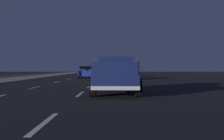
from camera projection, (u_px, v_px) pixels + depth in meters
ground at (82, 80)px, 27.60m from camera, size 144.00×144.00×0.00m
sidewalk_shoulder at (14, 79)px, 27.59m from camera, size 108.00×4.00×0.12m
lane_markings at (59, 79)px, 30.67m from camera, size 108.00×7.04×0.01m
pickup_truck at (116, 75)px, 13.20m from camera, size 5.47×2.37×1.87m
sedan_tan at (114, 72)px, 37.31m from camera, size 4.44×2.09×1.54m
sedan_silver at (113, 73)px, 27.81m from camera, size 4.45×2.10×1.54m
sedan_blue at (87, 72)px, 33.60m from camera, size 4.42×2.06×1.54m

